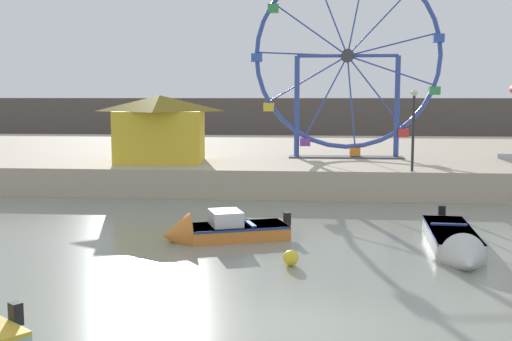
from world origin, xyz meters
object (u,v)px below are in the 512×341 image
at_px(motorboat_orange_hull, 215,231).
at_px(promenade_lamp_near, 414,117).
at_px(motorboat_pale_grey, 456,244).
at_px(carnival_booth_yellow_awning, 160,127).
at_px(mooring_buoy_orange, 291,258).
at_px(ferris_wheel_blue_frame, 347,60).

xyz_separation_m(motorboat_orange_hull, promenade_lamp_near, (7.56, 8.35, 3.44)).
bearing_deg(promenade_lamp_near, motorboat_pale_grey, -90.60).
relative_size(carnival_booth_yellow_awning, promenade_lamp_near, 1.37).
bearing_deg(motorboat_pale_grey, carnival_booth_yellow_awning, -132.17).
distance_m(motorboat_orange_hull, carnival_booth_yellow_awning, 12.44).
distance_m(carnival_booth_yellow_awning, mooring_buoy_orange, 16.15).
bearing_deg(carnival_booth_yellow_awning, promenade_lamp_near, -19.09).
xyz_separation_m(motorboat_orange_hull, ferris_wheel_blue_frame, (4.93, 14.28, 6.25)).
xyz_separation_m(ferris_wheel_blue_frame, mooring_buoy_orange, (-2.34, -17.26, -6.34)).
xyz_separation_m(promenade_lamp_near, mooring_buoy_orange, (-4.97, -11.32, -3.52)).
height_order(motorboat_orange_hull, mooring_buoy_orange, motorboat_orange_hull).
bearing_deg(carnival_booth_yellow_awning, motorboat_pale_grey, -51.59).
xyz_separation_m(motorboat_pale_grey, mooring_buoy_orange, (-4.88, -1.83, -0.07)).
relative_size(ferris_wheel_blue_frame, promenade_lamp_near, 2.86).
height_order(promenade_lamp_near, mooring_buoy_orange, promenade_lamp_near).
bearing_deg(motorboat_orange_hull, carnival_booth_yellow_awning, -88.32).
height_order(motorboat_pale_grey, ferris_wheel_blue_frame, ferris_wheel_blue_frame).
bearing_deg(motorboat_pale_grey, promenade_lamp_near, -176.78).
bearing_deg(ferris_wheel_blue_frame, promenade_lamp_near, -66.07).
distance_m(motorboat_orange_hull, promenade_lamp_near, 11.78).
relative_size(ferris_wheel_blue_frame, carnival_booth_yellow_awning, 2.08).
height_order(carnival_booth_yellow_awning, promenade_lamp_near, promenade_lamp_near).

